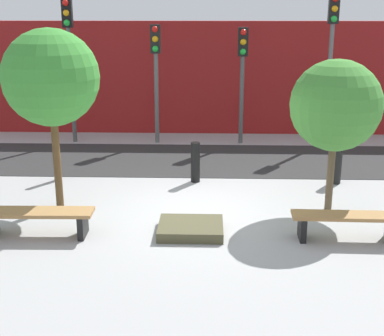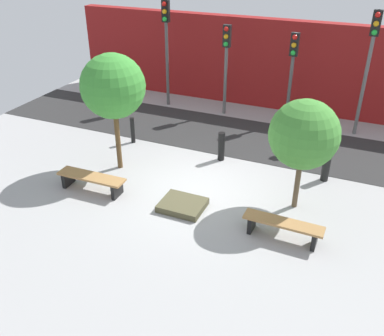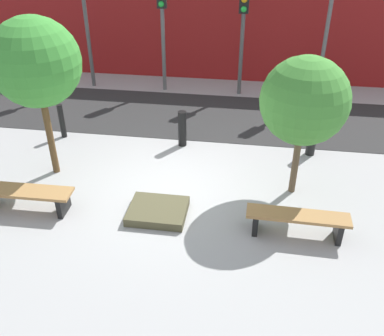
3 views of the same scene
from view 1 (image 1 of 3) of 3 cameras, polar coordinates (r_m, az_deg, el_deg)
name	(u,v)px [view 1 (image 1 of 3)]	position (r m, az deg, el deg)	size (l,w,h in m)	color
ground_plane	(192,213)	(10.13, 0.05, -4.87)	(18.00, 18.00, 0.00)	#9D9D9D
road_strip	(197,160)	(13.69, 0.56, 0.90)	(18.00, 3.11, 0.01)	#2A2A2A
building_facade	(200,78)	(16.61, 0.86, 9.60)	(16.20, 0.50, 3.37)	maroon
bench_left	(36,217)	(9.43, -16.26, -5.08)	(1.93, 0.50, 0.46)	black
bench_right	(347,221)	(9.26, 16.22, -5.49)	(1.83, 0.44, 0.46)	black
planter_bed	(191,228)	(9.25, -0.14, -6.45)	(1.11, 0.92, 0.17)	#4D4930
tree_behind_left_bench	(51,78)	(10.22, -14.83, 9.25)	(1.79, 1.79, 3.40)	brown
tree_behind_right_bench	(336,106)	(10.14, 15.08, 6.43)	(1.68, 1.68, 2.86)	brown
bollard_far_left	(56,161)	(12.31, -14.27, 0.69)	(0.14, 0.14, 0.88)	black
bollard_left	(195,162)	(11.83, 0.36, 0.62)	(0.20, 0.20, 0.90)	black
bollard_center	(337,165)	(12.16, 15.18, 0.35)	(0.22, 0.22, 0.85)	black
traffic_light_west	(69,45)	(15.55, -12.98, 12.64)	(0.28, 0.27, 4.00)	#4C4C4C
traffic_light_mid_west	(156,62)	(15.15, -3.88, 11.23)	(0.28, 0.27, 3.31)	#5A5A5A
traffic_light_mid_east	(242,64)	(15.11, 5.40, 11.00)	(0.28, 0.27, 3.24)	#4C4C4C
traffic_light_east	(331,43)	(15.40, 14.65, 12.74)	(0.28, 0.27, 4.11)	#5F5F5F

